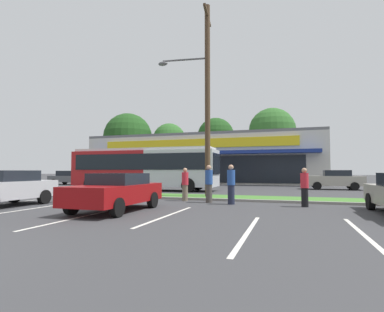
{
  "coord_description": "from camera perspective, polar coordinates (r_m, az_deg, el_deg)",
  "views": [
    {
      "loc": [
        7.44,
        -2.07,
        1.51
      ],
      "look_at": [
        0.9,
        18.1,
        2.56
      ],
      "focal_mm": 28.06,
      "sensor_mm": 36.0,
      "label": 1
    }
  ],
  "objects": [
    {
      "name": "pedestrian_by_pole",
      "position": [
        13.48,
        20.62,
        -5.58
      ],
      "size": [
        0.33,
        0.33,
        1.63
      ],
      "rotation": [
        0.0,
        0.0,
        1.29
      ],
      "color": "black",
      "rests_on": "ground_plane"
    },
    {
      "name": "parking_stripe_1",
      "position": [
        13.74,
        -27.99,
        -8.79
      ],
      "size": [
        0.12,
        4.8,
        0.01
      ],
      "primitive_type": "cube",
      "color": "silver",
      "rests_on": "ground_plane"
    },
    {
      "name": "tree_far_left",
      "position": [
        53.43,
        -12.09,
        3.46
      ],
      "size": [
        8.38,
        8.38,
        11.51
      ],
      "color": "#473323",
      "rests_on": "ground_plane"
    },
    {
      "name": "parking_stripe_5",
      "position": [
        8.38,
        29.81,
        -12.81
      ],
      "size": [
        0.12,
        4.8,
        0.01
      ],
      "primitive_type": "cube",
      "color": "silver",
      "rests_on": "ground_plane"
    },
    {
      "name": "tree_left",
      "position": [
        51.82,
        -4.36,
        3.09
      ],
      "size": [
        5.61,
        5.61,
        9.68
      ],
      "color": "#473323",
      "rests_on": "ground_plane"
    },
    {
      "name": "bus_stop_bench",
      "position": [
        19.82,
        -26.34,
        -5.45
      ],
      "size": [
        1.6,
        0.45,
        0.95
      ],
      "rotation": [
        0.0,
        0.0,
        3.14
      ],
      "color": "brown",
      "rests_on": "ground_plane"
    },
    {
      "name": "curb_lip",
      "position": [
        16.67,
        -8.7,
        -7.79
      ],
      "size": [
        56.0,
        0.24,
        0.12
      ],
      "primitive_type": "cube",
      "color": "gray",
      "rests_on": "ground_plane"
    },
    {
      "name": "parking_stripe_4",
      "position": [
        7.76,
        10.59,
        -13.97
      ],
      "size": [
        0.12,
        4.8,
        0.01
      ],
      "primitive_type": "cube",
      "color": "silver",
      "rests_on": "ground_plane"
    },
    {
      "name": "car_3",
      "position": [
        26.81,
        25.47,
        -4.07
      ],
      "size": [
        4.3,
        1.86,
        1.56
      ],
      "rotation": [
        0.0,
        0.0,
        3.14
      ],
      "color": "#9E998C",
      "rests_on": "ground_plane"
    },
    {
      "name": "parking_stripe_2",
      "position": [
        10.56,
        -20.73,
        -10.85
      ],
      "size": [
        0.12,
        4.8,
        0.01
      ],
      "primitive_type": "cube",
      "color": "silver",
      "rests_on": "ground_plane"
    },
    {
      "name": "parking_stripe_3",
      "position": [
        10.3,
        -4.71,
        -11.23
      ],
      "size": [
        0.12,
        4.8,
        0.01
      ],
      "primitive_type": "cube",
      "color": "silver",
      "rests_on": "ground_plane"
    },
    {
      "name": "pedestrian_mid",
      "position": [
        13.73,
        7.44,
        -5.36
      ],
      "size": [
        0.36,
        0.36,
        1.79
      ],
      "rotation": [
        0.0,
        0.0,
        3.99
      ],
      "color": "#1E2338",
      "rests_on": "ground_plane"
    },
    {
      "name": "pedestrian_near_bench",
      "position": [
        14.35,
        3.24,
        -5.27
      ],
      "size": [
        0.36,
        0.36,
        1.79
      ],
      "rotation": [
        0.0,
        0.0,
        5.62
      ],
      "color": "#47423D",
      "rests_on": "ground_plane"
    },
    {
      "name": "city_bus",
      "position": [
        23.77,
        -9.13,
        -2.18
      ],
      "size": [
        11.64,
        2.83,
        3.25
      ],
      "rotation": [
        0.0,
        0.0,
        0.02
      ],
      "color": "#AD191E",
      "rests_on": "ground_plane"
    },
    {
      "name": "pedestrian_far",
      "position": [
        15.16,
        -1.33,
        -5.39
      ],
      "size": [
        0.33,
        0.33,
        1.66
      ],
      "rotation": [
        0.0,
        0.0,
        0.74
      ],
      "color": "#726651",
      "rests_on": "ground_plane"
    },
    {
      "name": "car_5",
      "position": [
        35.25,
        -22.22,
        -3.82
      ],
      "size": [
        4.58,
        1.89,
        1.52
      ],
      "color": "#515459",
      "rests_on": "ground_plane"
    },
    {
      "name": "storefront_building",
      "position": [
        39.27,
        2.91,
        -0.73
      ],
      "size": [
        28.13,
        13.0,
        5.9
      ],
      "color": "beige",
      "rests_on": "ground_plane"
    },
    {
      "name": "tree_mid_left",
      "position": [
        49.47,
        4.54,
        3.75
      ],
      "size": [
        6.02,
        6.02,
        10.2
      ],
      "color": "#473323",
      "rests_on": "ground_plane"
    },
    {
      "name": "utility_pole",
      "position": [
        17.19,
        2.52,
        11.66
      ],
      "size": [
        3.09,
        2.4,
        10.91
      ],
      "color": "#4C3826",
      "rests_on": "ground_plane"
    },
    {
      "name": "grass_median",
      "position": [
        17.77,
        -6.92,
        -7.49
      ],
      "size": [
        56.0,
        2.2,
        0.12
      ],
      "primitive_type": "cube",
      "color": "#427A2D",
      "rests_on": "ground_plane"
    },
    {
      "name": "tree_mid",
      "position": [
        49.46,
        14.98,
        4.57
      ],
      "size": [
        7.35,
        7.35,
        11.49
      ],
      "color": "#473323",
      "rests_on": "ground_plane"
    },
    {
      "name": "car_0",
      "position": [
        11.76,
        -14.19,
        -6.49
      ],
      "size": [
        2.02,
        4.28,
        1.42
      ],
      "rotation": [
        0.0,
        0.0,
        -1.57
      ],
      "color": "maroon",
      "rests_on": "ground_plane"
    },
    {
      "name": "car_4",
      "position": [
        15.13,
        -32.03,
        -5.13
      ],
      "size": [
        2.02,
        4.2,
        1.53
      ],
      "rotation": [
        0.0,
        0.0,
        -1.57
      ],
      "color": "#B7B7BC",
      "rests_on": "ground_plane"
    }
  ]
}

